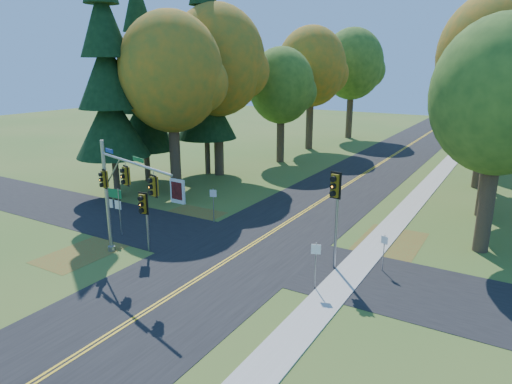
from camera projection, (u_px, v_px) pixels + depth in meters
The scene contains 29 objects.
ground at pixel (225, 262), 24.26m from camera, with size 160.00×160.00×0.00m, color #375E21.
road_main at pixel (225, 262), 24.25m from camera, with size 8.00×160.00×0.02m, color black.
road_cross at pixel (245, 249), 25.91m from camera, with size 60.00×6.00×0.02m, color black.
centerline_left at pixel (223, 261), 24.30m from camera, with size 0.10×160.00×0.01m, color gold.
centerline_right at pixel (226, 262), 24.20m from camera, with size 0.10×160.00×0.01m, color gold.
sidewalk_east at pixel (334, 290), 21.19m from camera, with size 1.60×160.00×0.06m, color #9E998E.
leaf_patch_w_near at pixel (179, 220), 30.77m from camera, with size 4.00×6.00×0.00m, color brown.
leaf_patch_e at pixel (383, 250), 25.85m from camera, with size 3.50×8.00×0.00m, color brown.
leaf_patch_w_far at pixel (84, 252), 25.48m from camera, with size 3.00×5.00×0.00m, color brown.
tree_w_a at pixel (172, 73), 34.92m from camera, with size 8.00×8.00×14.15m.
tree_e_a at pixel (503, 97), 23.48m from camera, with size 7.20×7.20×12.73m.
tree_w_b at pixel (218, 61), 40.68m from camera, with size 8.60×8.60×15.38m.
tree_e_b at pixel (500, 84), 29.29m from camera, with size 7.60×7.60×13.33m.
tree_w_c at pixel (282, 86), 47.02m from camera, with size 6.80×6.80×11.91m.
tree_e_c at pixel (495, 57), 36.05m from camera, with size 8.80×8.80×15.79m.
tree_w_d at pixel (312, 67), 54.01m from camera, with size 8.20×8.20×14.56m.
tree_e_d at pixel (492, 84), 44.60m from camera, with size 7.00×7.00×12.32m.
tree_w_e at pixel (353, 64), 62.34m from camera, with size 8.40×8.40×14.97m.
pine_a at pixel (108, 78), 33.88m from camera, with size 5.60×5.60×19.48m.
pine_b at pixel (142, 88), 39.03m from camera, with size 5.60×5.60×17.31m.
pine_c at pixel (205, 69), 41.26m from camera, with size 5.60×5.60×20.56m.
traffic_mast at pixel (119, 187), 23.44m from camera, with size 6.68×2.19×6.30m.
east_signal_pole at pixel (335, 196), 22.37m from camera, with size 0.60×0.69×5.15m.
ped_signal_pole at pixel (144, 208), 24.79m from camera, with size 0.55×0.64×3.51m.
route_sign_cluster at pixel (113, 202), 27.75m from camera, with size 1.38×0.11×2.97m.
info_kiosk at pixel (178, 191), 34.28m from camera, with size 1.35×0.25×1.86m.
reg_sign_e_north at pixel (384, 246), 22.89m from camera, with size 0.36×0.14×1.95m.
reg_sign_e_south at pixel (316, 257), 21.00m from camera, with size 0.42×0.18×2.30m.
reg_sign_w at pixel (213, 199), 29.88m from camera, with size 0.43×0.20×2.34m.
Camera 1 is at (12.89, -18.31, 10.19)m, focal length 32.00 mm.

